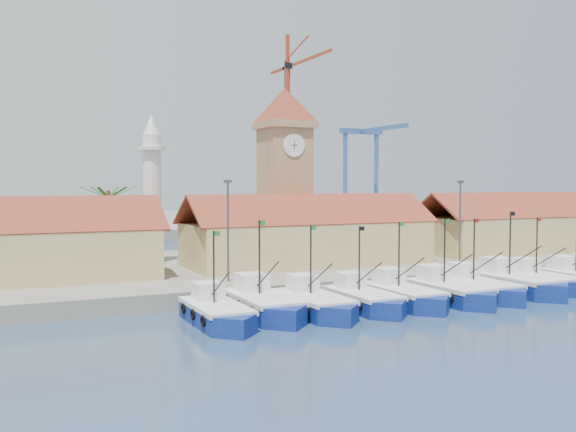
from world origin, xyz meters
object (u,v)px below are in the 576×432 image
clock_tower (285,168)px  minaret (152,188)px  boat_0 (218,315)px  boat_5 (451,293)px

clock_tower → minaret: clock_tower is taller
boat_0 → minaret: bearing=86.9°
boat_0 → clock_tower: clock_tower is taller
clock_tower → minaret: size_ratio=1.39×
boat_0 → clock_tower: bearing=55.7°
boat_0 → minaret: size_ratio=0.58×
boat_0 → boat_5: size_ratio=0.95×
clock_tower → minaret: (-15.00, 2.00, -2.23)m
boat_5 → minaret: (-19.61, 26.07, 8.95)m
boat_5 → minaret: size_ratio=0.61×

